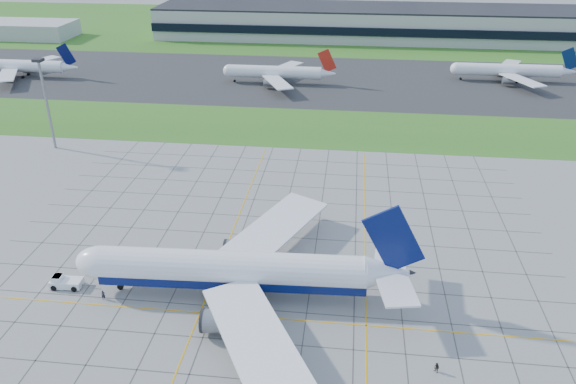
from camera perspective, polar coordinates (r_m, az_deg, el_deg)
name	(u,v)px	position (r m, az deg, el deg)	size (l,w,h in m)	color
ground	(260,310)	(98.18, -2.85, -11.85)	(1400.00, 1400.00, 0.00)	gray
grass_median	(306,127)	(176.94, 1.87, 6.58)	(700.00, 35.00, 0.04)	#2F641C
asphalt_taxiway	(318,80)	(229.19, 3.10, 11.32)	(700.00, 75.00, 0.04)	#383838
grass_far	(332,28)	(336.33, 4.44, 16.30)	(700.00, 145.00, 0.04)	#2F641C
apron_markings	(272,272)	(106.87, -1.66, -8.17)	(120.00, 130.00, 0.03)	#474744
terminal	(407,23)	(311.03, 11.96, 16.44)	(260.00, 43.00, 15.80)	#B7B7B2
service_block	(26,29)	(338.99, -25.11, 14.73)	(50.00, 25.00, 8.00)	#B7B7B2
light_mast	(45,93)	(169.58, -23.48, 9.22)	(2.50, 2.50, 25.60)	gray
airliner	(235,270)	(98.76, -5.41, -7.91)	(60.62, 61.34, 19.07)	white
pushback_tug	(65,282)	(110.32, -21.73, -8.48)	(8.35, 3.13, 2.31)	white
crew_near	(103,295)	(104.93, -18.25, -9.91)	(0.64, 0.42, 1.76)	black
crew_far	(437,368)	(89.32, 14.86, -16.89)	(0.85, 0.66, 1.75)	black
distant_jet_0	(17,66)	(256.80, -25.82, 11.48)	(46.19, 42.66, 14.08)	white
distant_jet_1	(276,72)	(222.74, -1.20, 12.08)	(41.91, 42.66, 14.08)	white
distant_jet_2	(510,70)	(241.86, 21.59, 11.44)	(45.82, 42.66, 14.08)	white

